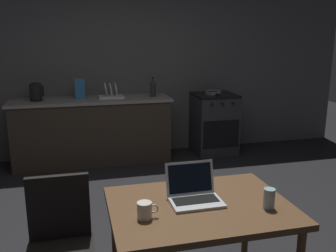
{
  "coord_description": "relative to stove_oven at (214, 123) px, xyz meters",
  "views": [
    {
      "loc": [
        -0.7,
        -2.81,
        1.74
      ],
      "look_at": [
        0.2,
        0.75,
        0.85
      ],
      "focal_mm": 39.84,
      "sensor_mm": 36.0,
      "label": 1
    }
  ],
  "objects": [
    {
      "name": "ground_plane",
      "position": [
        -1.31,
        -2.32,
        -0.45
      ],
      "size": [
        12.0,
        12.0,
        0.0
      ],
      "primitive_type": "plane",
      "color": "black"
    },
    {
      "name": "back_wall",
      "position": [
        -1.01,
        0.35,
        0.92
      ],
      "size": [
        6.4,
        0.1,
        2.75
      ],
      "primitive_type": "cube",
      "color": "#575655",
      "rests_on": "ground_plane"
    },
    {
      "name": "kitchen_counter",
      "position": [
        -1.8,
        0.0,
        0.0
      ],
      "size": [
        2.16,
        0.64,
        0.9
      ],
      "color": "#382D23",
      "rests_on": "ground_plane"
    },
    {
      "name": "stove_oven",
      "position": [
        0.0,
        0.0,
        0.0
      ],
      "size": [
        0.6,
        0.62,
        0.9
      ],
      "color": "#2D2D30",
      "rests_on": "ground_plane"
    },
    {
      "name": "dining_table",
      "position": [
        -1.29,
        -3.11,
        0.2
      ],
      "size": [
        1.11,
        0.82,
        0.73
      ],
      "color": "brown",
      "rests_on": "ground_plane"
    },
    {
      "name": "chair",
      "position": [
        -2.14,
        -2.99,
        0.08
      ],
      "size": [
        0.4,
        0.4,
        0.91
      ],
      "rotation": [
        0.0,
        0.0,
        0.32
      ],
      "color": "black",
      "rests_on": "ground_plane"
    },
    {
      "name": "laptop",
      "position": [
        -1.31,
        -3.06,
        0.32
      ],
      "size": [
        0.32,
        0.28,
        0.22
      ],
      "rotation": [
        0.0,
        0.0,
        -0.24
      ],
      "color": "silver",
      "rests_on": "dining_table"
    },
    {
      "name": "electric_kettle",
      "position": [
        -2.5,
        0.0,
        0.57
      ],
      "size": [
        0.18,
        0.16,
        0.24
      ],
      "color": "black",
      "rests_on": "kitchen_counter"
    },
    {
      "name": "bottle",
      "position": [
        -0.94,
        -0.05,
        0.58
      ],
      "size": [
        0.08,
        0.08,
        0.27
      ],
      "color": "#2D2D33",
      "rests_on": "kitchen_counter"
    },
    {
      "name": "frying_pan",
      "position": [
        -0.03,
        -0.03,
        0.48
      ],
      "size": [
        0.24,
        0.41,
        0.05
      ],
      "color": "gray",
      "rests_on": "stove_oven"
    },
    {
      "name": "coffee_mug",
      "position": [
        -1.66,
        -3.21,
        0.33
      ],
      "size": [
        0.12,
        0.09,
        0.1
      ],
      "color": "silver",
      "rests_on": "dining_table"
    },
    {
      "name": "drinking_glass",
      "position": [
        -0.91,
        -3.27,
        0.34
      ],
      "size": [
        0.07,
        0.07,
        0.13
      ],
      "color": "#99B7C6",
      "rests_on": "dining_table"
    },
    {
      "name": "cereal_box",
      "position": [
        -1.94,
        0.02,
        0.59
      ],
      "size": [
        0.13,
        0.05,
        0.28
      ],
      "color": "#3372B2",
      "rests_on": "kitchen_counter"
    },
    {
      "name": "dish_rack",
      "position": [
        -1.52,
        0.0,
        0.5
      ],
      "size": [
        0.34,
        0.26,
        0.21
      ],
      "color": "silver",
      "rests_on": "kitchen_counter"
    }
  ]
}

